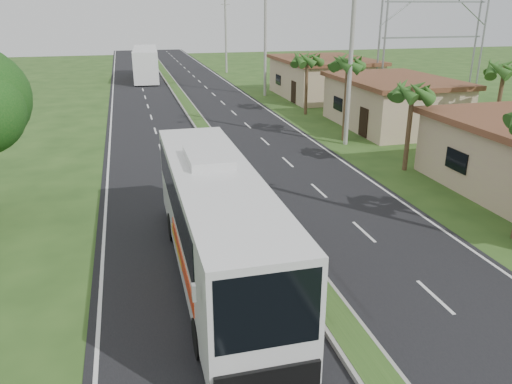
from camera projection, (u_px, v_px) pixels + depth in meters
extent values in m
plane|color=#28471A|center=(331.00, 313.00, 14.86)|extent=(180.00, 180.00, 0.00)
cube|color=black|center=(214.00, 145.00, 33.00)|extent=(14.00, 160.00, 0.02)
cube|color=gray|center=(214.00, 144.00, 32.97)|extent=(1.20, 160.00, 0.17)
cube|color=#28471A|center=(214.00, 142.00, 32.94)|extent=(0.95, 160.00, 0.02)
cube|color=silver|center=(109.00, 152.00, 31.43)|extent=(0.12, 160.00, 0.01)
cube|color=silver|center=(309.00, 139.00, 34.58)|extent=(0.12, 160.00, 0.01)
cube|color=tan|center=(392.00, 105.00, 37.54)|extent=(7.00, 10.00, 3.35)
cube|color=#54331D|center=(394.00, 80.00, 36.90)|extent=(7.60, 10.60, 0.32)
cube|color=tan|center=(323.00, 79.00, 50.21)|extent=(8.00, 11.00, 3.50)
cube|color=#54331D|center=(324.00, 60.00, 49.54)|extent=(8.60, 11.60, 0.32)
cylinder|color=#473321|center=(409.00, 130.00, 27.16)|extent=(0.26, 0.26, 4.60)
cylinder|color=#473321|center=(346.00, 101.00, 33.23)|extent=(0.26, 0.26, 5.40)
cylinder|color=#473321|center=(306.00, 86.00, 41.62)|extent=(0.26, 0.26, 4.80)
cylinder|color=#473321|center=(498.00, 107.00, 31.69)|extent=(0.26, 0.26, 5.20)
cylinder|color=gray|center=(351.00, 51.00, 31.10)|extent=(0.28, 0.28, 12.00)
cylinder|color=gray|center=(265.00, 40.00, 49.42)|extent=(0.28, 0.28, 11.00)
cylinder|color=gray|center=(226.00, 33.00, 67.65)|extent=(0.28, 0.28, 10.50)
cube|color=gray|center=(225.00, 4.00, 66.38)|extent=(1.20, 0.10, 0.10)
cylinder|color=gray|center=(385.00, 38.00, 43.54)|extent=(0.18, 0.18, 12.00)
cylinder|color=gray|center=(483.00, 37.00, 45.90)|extent=(0.18, 0.18, 12.00)
cylinder|color=gray|center=(380.00, 38.00, 44.45)|extent=(0.18, 0.18, 12.00)
cylinder|color=gray|center=(476.00, 36.00, 46.80)|extent=(0.18, 0.18, 12.00)
cube|color=gray|center=(432.00, 37.00, 45.17)|extent=(10.00, 0.14, 0.14)
cube|color=gray|center=(436.00, 2.00, 44.13)|extent=(10.00, 0.14, 0.14)
cube|color=silver|center=(216.00, 220.00, 16.19)|extent=(2.60, 12.39, 3.25)
cube|color=black|center=(212.00, 193.00, 16.50)|extent=(2.65, 9.91, 1.30)
cube|color=black|center=(268.00, 310.00, 10.44)|extent=(2.32, 0.14, 1.82)
cube|color=red|center=(224.00, 255.00, 15.29)|extent=(2.64, 5.37, 0.57)
cube|color=gold|center=(215.00, 241.00, 16.79)|extent=(2.63, 3.10, 0.26)
cube|color=silver|center=(208.00, 157.00, 16.70)|extent=(1.45, 2.48, 0.29)
cylinder|color=black|center=(200.00, 338.00, 12.90)|extent=(0.33, 1.07, 1.07)
cylinder|color=black|center=(286.00, 325.00, 13.44)|extent=(0.33, 1.07, 1.07)
cylinder|color=black|center=(173.00, 226.00, 19.45)|extent=(0.33, 1.07, 1.07)
cylinder|color=black|center=(231.00, 220.00, 20.00)|extent=(0.33, 1.07, 1.07)
cube|color=white|center=(146.00, 63.00, 62.20)|extent=(3.50, 13.13, 3.62)
cube|color=black|center=(145.00, 54.00, 62.35)|extent=(3.37, 9.75, 1.23)
cube|color=orange|center=(146.00, 70.00, 61.41)|extent=(3.20, 6.36, 0.40)
cylinder|color=black|center=(136.00, 81.00, 57.54)|extent=(0.40, 1.10, 1.09)
cylinder|color=black|center=(158.00, 80.00, 58.01)|extent=(0.40, 1.10, 1.09)
cylinder|color=black|center=(137.00, 71.00, 66.88)|extent=(0.40, 1.10, 1.09)
cylinder|color=black|center=(156.00, 70.00, 67.35)|extent=(0.40, 1.10, 1.09)
imported|color=black|center=(228.00, 177.00, 25.10)|extent=(1.94, 0.89, 1.12)
imported|color=maroon|center=(228.00, 161.00, 24.81)|extent=(0.67, 0.51, 1.66)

